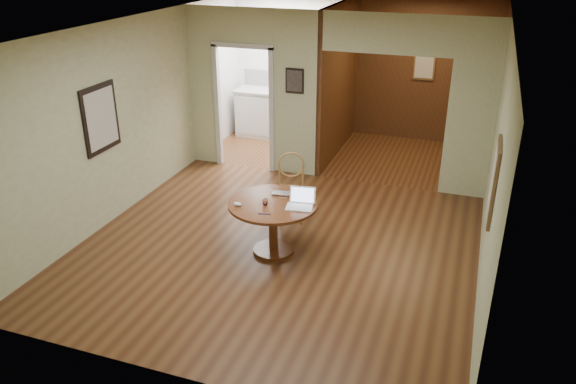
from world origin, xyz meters
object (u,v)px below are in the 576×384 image
(open_laptop, at_px, (301,201))
(closed_laptop, at_px, (284,195))
(dining_table, at_px, (273,216))
(chair, at_px, (291,183))

(open_laptop, xyz_separation_m, closed_laptop, (-0.29, 0.20, -0.05))
(dining_table, bearing_deg, open_laptop, 4.07)
(chair, xyz_separation_m, open_laptop, (0.46, -0.96, 0.22))
(dining_table, relative_size, chair, 1.16)
(chair, height_order, closed_laptop, chair)
(open_laptop, bearing_deg, chair, 106.03)
(dining_table, distance_m, open_laptop, 0.43)
(chair, relative_size, open_laptop, 2.78)
(chair, bearing_deg, dining_table, -102.23)
(chair, bearing_deg, closed_laptop, -95.81)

